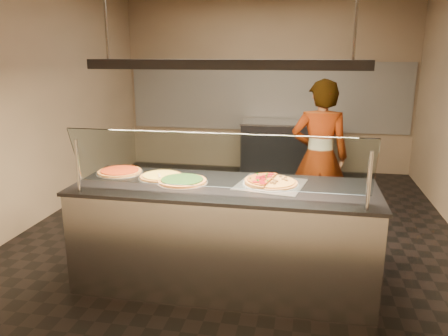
% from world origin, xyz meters
% --- Properties ---
extents(ground, '(5.00, 6.00, 0.02)m').
position_xyz_m(ground, '(0.00, 0.00, -0.01)').
color(ground, black).
rests_on(ground, ground).
extents(wall_back, '(5.00, 0.02, 3.00)m').
position_xyz_m(wall_back, '(0.00, 3.01, 1.50)').
color(wall_back, '#A08667').
rests_on(wall_back, ground).
extents(wall_front, '(5.00, 0.02, 3.00)m').
position_xyz_m(wall_front, '(0.00, -3.01, 1.50)').
color(wall_front, '#A08667').
rests_on(wall_front, ground).
extents(wall_left, '(0.02, 6.00, 3.00)m').
position_xyz_m(wall_left, '(-2.51, 0.00, 1.50)').
color(wall_left, '#A08667').
rests_on(wall_left, ground).
extents(tile_band, '(4.90, 0.02, 1.20)m').
position_xyz_m(tile_band, '(0.00, 2.98, 1.30)').
color(tile_band, silver).
rests_on(tile_band, wall_back).
extents(serving_counter, '(2.61, 0.94, 0.93)m').
position_xyz_m(serving_counter, '(0.05, -1.21, 0.47)').
color(serving_counter, '#B7B7BC').
rests_on(serving_counter, ground).
extents(sneeze_guard, '(2.37, 0.18, 0.54)m').
position_xyz_m(sneeze_guard, '(0.05, -1.55, 1.23)').
color(sneeze_guard, '#B7B7BC').
rests_on(sneeze_guard, serving_counter).
extents(perforated_tray, '(0.64, 0.64, 0.01)m').
position_xyz_m(perforated_tray, '(0.44, -1.10, 0.94)').
color(perforated_tray, silver).
rests_on(perforated_tray, serving_counter).
extents(half_pizza_pepperoni, '(0.31, 0.49, 0.05)m').
position_xyz_m(half_pizza_pepperoni, '(0.33, -1.10, 0.96)').
color(half_pizza_pepperoni, '#975524').
rests_on(half_pizza_pepperoni, perforated_tray).
extents(half_pizza_sausage, '(0.31, 0.49, 0.04)m').
position_xyz_m(half_pizza_sausage, '(0.55, -1.10, 0.96)').
color(half_pizza_sausage, '#975524').
rests_on(half_pizza_sausage, perforated_tray).
extents(pizza_spinach, '(0.46, 0.46, 0.03)m').
position_xyz_m(pizza_spinach, '(-0.33, -1.19, 0.95)').
color(pizza_spinach, silver).
rests_on(pizza_spinach, serving_counter).
extents(pizza_cheese, '(0.42, 0.42, 0.03)m').
position_xyz_m(pizza_cheese, '(-0.57, -1.07, 0.94)').
color(pizza_cheese, silver).
rests_on(pizza_cheese, serving_counter).
extents(pizza_tomato, '(0.44, 0.44, 0.03)m').
position_xyz_m(pizza_tomato, '(-1.01, -0.98, 0.94)').
color(pizza_tomato, silver).
rests_on(pizza_tomato, serving_counter).
extents(pizza_spatula, '(0.24, 0.21, 0.02)m').
position_xyz_m(pizza_spatula, '(-0.51, -1.16, 0.96)').
color(pizza_spatula, '#B7B7BC').
rests_on(pizza_spatula, pizza_spinach).
extents(prep_table, '(1.52, 0.74, 0.93)m').
position_xyz_m(prep_table, '(0.41, 2.55, 0.47)').
color(prep_table, '#2E2E33').
rests_on(prep_table, ground).
extents(worker, '(0.65, 0.44, 1.77)m').
position_xyz_m(worker, '(0.89, 0.23, 0.89)').
color(worker, '#242129').
rests_on(worker, ground).
extents(heat_lamp_housing, '(2.30, 0.18, 0.08)m').
position_xyz_m(heat_lamp_housing, '(0.05, -1.21, 1.95)').
color(heat_lamp_housing, '#2E2E33').
rests_on(heat_lamp_housing, ceiling).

